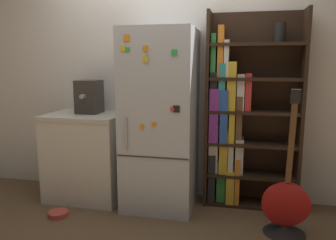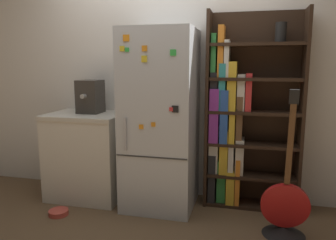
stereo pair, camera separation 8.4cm
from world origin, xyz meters
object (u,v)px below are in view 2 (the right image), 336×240
at_px(refrigerator, 161,120).
at_px(pet_bowl, 59,212).
at_px(bookshelf, 240,120).
at_px(espresso_machine, 90,97).
at_px(guitar, 284,215).

height_order(refrigerator, pet_bowl, refrigerator).
xyz_separation_m(refrigerator, bookshelf, (0.75, 0.21, -0.00)).
height_order(refrigerator, espresso_machine, refrigerator).
distance_m(espresso_machine, guitar, 2.19).
bearing_deg(espresso_machine, bookshelf, 4.50).
distance_m(refrigerator, pet_bowl, 1.31).
height_order(bookshelf, espresso_machine, bookshelf).
distance_m(bookshelf, espresso_machine, 1.56).
bearing_deg(espresso_machine, pet_bowl, -99.06).
distance_m(espresso_machine, pet_bowl, 1.19).
distance_m(refrigerator, bookshelf, 0.78).
bearing_deg(bookshelf, refrigerator, -164.52).
bearing_deg(pet_bowl, refrigerator, 28.29).
bearing_deg(refrigerator, pet_bowl, -151.71).
xyz_separation_m(refrigerator, guitar, (1.16, -0.35, -0.70)).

